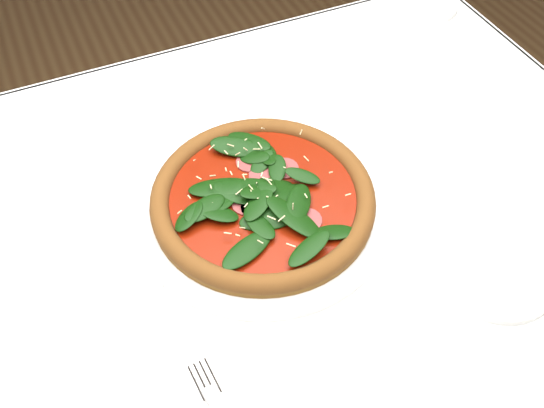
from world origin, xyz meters
name	(u,v)px	position (x,y,z in m)	size (l,w,h in m)	color
dining_table	(234,270)	(0.00, 0.00, 0.65)	(1.21, 0.81, 0.75)	white
plate	(263,205)	(0.05, 0.01, 0.76)	(0.34, 0.34, 0.01)	white
pizza	(263,196)	(0.05, 0.01, 0.78)	(0.37, 0.37, 0.04)	#8C5F21
saucer_near	(497,271)	(0.27, -0.20, 0.76)	(0.14, 0.14, 0.01)	white
saucer_far	(424,4)	(0.52, 0.34, 0.76)	(0.12, 0.12, 0.01)	white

